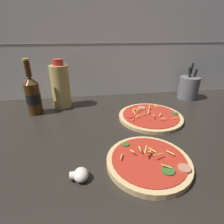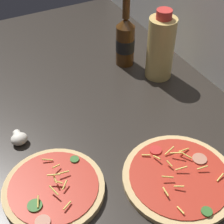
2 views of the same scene
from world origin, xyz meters
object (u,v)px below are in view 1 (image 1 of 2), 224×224
at_px(beer_bottle, 33,95).
at_px(utensil_crock, 189,87).
at_px(pizza_near, 148,162).
at_px(mushroom_left, 80,175).
at_px(pizza_far, 150,116).
at_px(oil_bottle, 61,86).

xyz_separation_m(beer_bottle, utensil_crock, (0.76, 0.08, -0.03)).
xyz_separation_m(pizza_near, mushroom_left, (-0.18, -0.03, 0.01)).
bearing_deg(utensil_crock, mushroom_left, -138.82).
bearing_deg(pizza_near, utensil_crock, 50.75).
bearing_deg(pizza_far, oil_bottle, 153.46).
xyz_separation_m(pizza_near, oil_bottle, (-0.27, 0.45, 0.09)).
xyz_separation_m(pizza_far, mushroom_left, (-0.28, -0.29, 0.01)).
xyz_separation_m(pizza_far, utensil_crock, (0.28, 0.20, 0.05)).
xyz_separation_m(oil_bottle, mushroom_left, (0.09, -0.48, -0.09)).
xyz_separation_m(beer_bottle, mushroom_left, (0.20, -0.42, -0.07)).
bearing_deg(pizza_near, oil_bottle, 120.81).
bearing_deg(utensil_crock, beer_bottle, -174.16).
bearing_deg(oil_bottle, utensil_crock, 1.55).
xyz_separation_m(mushroom_left, utensil_crock, (0.57, 0.49, 0.04)).
bearing_deg(beer_bottle, pizza_far, -14.56).
bearing_deg(mushroom_left, pizza_far, 45.72).
distance_m(pizza_near, mushroom_left, 0.18).
height_order(pizza_far, beer_bottle, beer_bottle).
bearing_deg(utensil_crock, pizza_far, -144.16).
height_order(beer_bottle, utensil_crock, beer_bottle).
bearing_deg(pizza_near, beer_bottle, 134.13).
xyz_separation_m(pizza_near, pizza_far, (0.10, 0.27, -0.00)).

